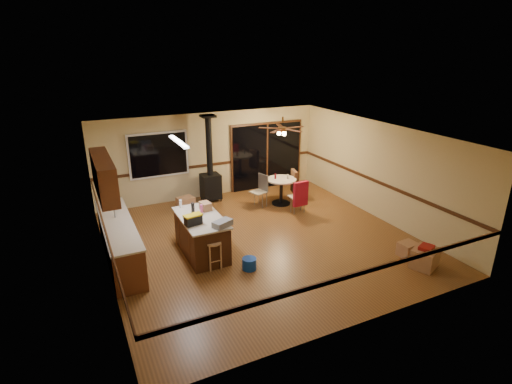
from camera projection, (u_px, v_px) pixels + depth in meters
floor at (261, 240)px, 9.70m from camera, size 7.00×7.00×0.00m
ceiling at (262, 135)px, 8.81m from camera, size 7.00×7.00×0.00m
wall_back at (211, 155)px, 12.22m from camera, size 7.00×0.00×7.00m
wall_front at (360, 258)px, 6.29m from camera, size 7.00×0.00×7.00m
wall_left at (102, 216)px, 7.83m from camera, size 0.00×7.00×7.00m
wall_right at (379, 171)px, 10.68m from camera, size 0.00×7.00×7.00m
chair_rail at (262, 202)px, 9.36m from camera, size 7.00×7.00×0.08m
window at (159, 155)px, 11.46m from camera, size 1.72×0.10×1.32m
sliding_door at (267, 156)px, 13.03m from camera, size 2.52×0.10×2.10m
lower_cabinets at (120, 242)px, 8.68m from camera, size 0.60×3.00×0.86m
countertop at (117, 223)px, 8.52m from camera, size 0.64×3.04×0.04m
upper_cabinets at (104, 176)px, 8.29m from camera, size 0.35×2.00×0.80m
kitchen_island at (202, 235)px, 8.94m from camera, size 0.88×1.68×0.90m
wood_stove at (210, 178)px, 11.95m from camera, size 0.55×0.50×2.52m
ceiling_fan at (283, 130)px, 11.18m from camera, size 0.24×0.24×0.55m
fluorescent_strip at (179, 142)px, 8.34m from camera, size 0.10×1.20×0.04m
toolbox_grey at (223, 223)px, 8.31m from camera, size 0.48×0.38×0.13m
toolbox_black at (193, 220)px, 8.39m from camera, size 0.38×0.25×0.20m
toolbox_yellow_lid at (193, 215)px, 8.35m from camera, size 0.42×0.27×0.03m
box_on_island at (206, 206)px, 9.13m from camera, size 0.24×0.31×0.19m
bottle_dark at (193, 208)px, 8.90m from camera, size 0.10×0.10×0.27m
bottle_pink at (201, 209)px, 8.95m from camera, size 0.08×0.08×0.20m
bottle_white at (180, 204)px, 9.26m from camera, size 0.08×0.08×0.19m
bar_stool at (214, 255)px, 8.38m from camera, size 0.46×0.46×0.63m
blue_bucket at (249, 264)px, 8.41m from camera, size 0.38×0.38×0.25m
dining_table at (281, 187)px, 11.76m from camera, size 0.88×0.88×0.78m
glass_red at (275, 176)px, 11.67m from camera, size 0.06×0.06×0.15m
glass_cream at (288, 176)px, 11.68m from camera, size 0.07×0.07×0.13m
chair_left at (261, 187)px, 11.61m from camera, size 0.50×0.50×0.51m
chair_near at (300, 194)px, 11.03m from camera, size 0.44×0.47×0.70m
chair_right at (295, 181)px, 12.03m from camera, size 0.55×0.52×0.70m
box_under_window at (186, 203)px, 11.47m from camera, size 0.53×0.47×0.37m
box_corner_a at (425, 258)px, 8.47m from camera, size 0.69×0.64×0.42m
box_corner_b at (408, 249)px, 8.94m from camera, size 0.41×0.36×0.32m
box_small_red at (427, 248)px, 8.38m from camera, size 0.38×0.35×0.08m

